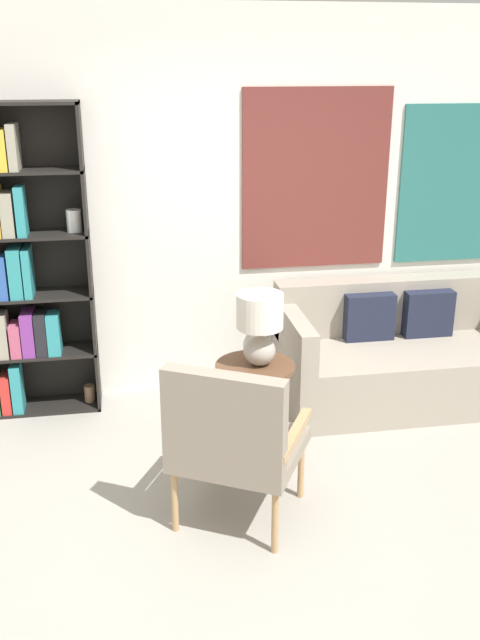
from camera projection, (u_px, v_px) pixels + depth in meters
ground_plane at (237, 556)px, 3.57m from camera, size 14.00×14.00×0.00m
wall_back at (197, 209)px, 4.99m from camera, size 6.40×0.08×2.70m
bookshelf at (11, 268)px, 4.72m from camera, size 0.85×0.30×2.10m
armchair at (233, 436)px, 3.63m from camera, size 0.84×0.82×0.94m
couch at (402, 356)px, 5.16m from camera, size 1.76×0.85×0.83m
side_table at (255, 375)px, 4.41m from camera, size 0.49×0.49×0.58m
table_lamp at (260, 323)px, 4.30m from camera, size 0.28×0.28×0.46m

